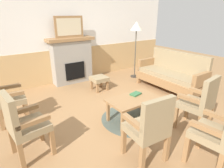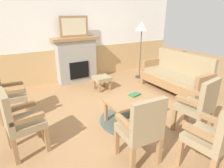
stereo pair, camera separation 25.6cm
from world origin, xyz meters
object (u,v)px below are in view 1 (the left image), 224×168
armchair_by_window_left (23,123)px  couch (171,75)px  framed_picture (69,27)px  footstool (99,80)px  armchair_front_center (150,126)px  armchair_front_left (220,131)px  armchair_corner_left (200,101)px  armchair_near_fireplace (5,96)px  book_on_table (136,94)px  floor_lamp_by_couch (136,30)px  fireplace (72,60)px  coffee_table (133,101)px

armchair_by_window_left → couch: bearing=7.2°
framed_picture → footstool: bearing=-72.1°
footstool → armchair_front_center: armchair_front_center is taller
armchair_front_left → armchair_corner_left: 0.84m
footstool → armchair_near_fireplace: armchair_near_fireplace is taller
footstool → armchair_by_window_left: size_ratio=0.41×
armchair_by_window_left → armchair_front_left: 2.55m
armchair_near_fireplace → armchair_corner_left: (2.62, -2.11, 0.00)m
book_on_table → armchair_near_fireplace: size_ratio=0.22×
framed_picture → armchair_near_fireplace: size_ratio=0.82×
armchair_by_window_left → floor_lamp_by_couch: bearing=26.7°
armchair_front_center → floor_lamp_by_couch: size_ratio=0.58×
footstool → armchair_front_left: (-0.13, -3.12, 0.25)m
armchair_by_window_left → armchair_front_left: size_ratio=1.00×
armchair_front_center → floor_lamp_by_couch: bearing=51.5°
armchair_corner_left → floor_lamp_by_couch: (1.03, 2.79, 0.91)m
book_on_table → armchair_corner_left: size_ratio=0.22×
framed_picture → floor_lamp_by_couch: (1.79, -0.68, -0.11)m
fireplace → book_on_table: fireplace is taller
armchair_near_fireplace → armchair_front_center: size_ratio=1.00×
book_on_table → armchair_front_center: size_ratio=0.22×
framed_picture → armchair_by_window_left: bearing=-125.9°
framed_picture → coffee_table: bearing=-88.5°
couch → armchair_near_fireplace: bearing=170.0°
book_on_table → couch: bearing=15.9°
framed_picture → armchair_front_center: 3.69m
armchair_near_fireplace → fireplace: bearing=36.1°
couch → coffee_table: couch is taller
footstool → armchair_front_center: bearing=-107.0°
fireplace → armchair_front_left: fireplace is taller
couch → armchair_corner_left: 1.84m
armchair_near_fireplace → armchair_front_center: same height
armchair_front_left → armchair_front_center: (-0.65, 0.57, 0.00)m
footstool → armchair_front_left: bearing=-92.4°
framed_picture → armchair_front_left: (0.18, -4.09, -1.02)m
fireplace → armchair_by_window_left: size_ratio=1.33×
armchair_near_fireplace → armchair_by_window_left: size_ratio=1.00×
coffee_table → armchair_near_fireplace: 2.30m
book_on_table → footstool: bearing=86.1°
framed_picture → coffee_table: framed_picture is taller
fireplace → footstool: fireplace is taller
floor_lamp_by_couch → footstool: bearing=-169.1°
fireplace → couch: size_ratio=0.72×
fireplace → armchair_front_left: (0.18, -4.09, -0.11)m
coffee_table → armchair_by_window_left: bearing=176.8°
couch → footstool: (-1.55, 1.06, -0.11)m
book_on_table → armchair_front_left: size_ratio=0.22×
couch → armchair_front_center: same height
fireplace → armchair_near_fireplace: (-1.87, -1.37, -0.11)m
coffee_table → armchair_corner_left: 1.13m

